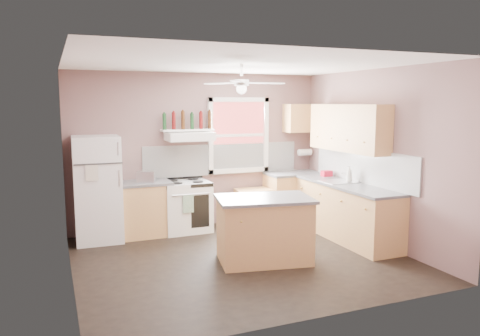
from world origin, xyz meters
name	(u,v)px	position (x,y,z in m)	size (l,w,h in m)	color
floor	(241,259)	(0.00, 0.00, 0.00)	(4.50, 4.50, 0.00)	black
ceiling	(242,64)	(0.00, 0.00, 2.70)	(4.50, 4.50, 0.00)	white
wall_back	(198,150)	(0.00, 2.02, 1.35)	(4.50, 0.05, 2.70)	#745653
wall_right	(377,157)	(2.27, 0.00, 1.35)	(0.05, 4.00, 2.70)	#745653
wall_left	(65,173)	(-2.27, 0.00, 1.35)	(0.05, 4.00, 2.70)	#745653
backsplash_back	(223,159)	(0.45, 1.99, 1.18)	(2.90, 0.03, 0.55)	white
backsplash_right	(362,166)	(2.23, 0.30, 1.18)	(0.03, 2.60, 0.55)	white
window_view	(238,135)	(0.75, 1.98, 1.60)	(1.00, 0.02, 1.20)	maroon
window_frame	(239,135)	(0.75, 1.96, 1.60)	(1.16, 0.07, 1.36)	white
refrigerator	(98,189)	(-1.77, 1.66, 0.84)	(0.71, 0.69, 1.67)	white
base_cabinet_left	(143,210)	(-1.06, 1.70, 0.43)	(0.90, 0.60, 0.86)	tan
counter_left	(142,183)	(-1.06, 1.70, 0.88)	(0.92, 0.62, 0.04)	#505053
toaster	(146,177)	(-1.01, 1.63, 0.99)	(0.28, 0.16, 0.18)	silver
stove	(186,206)	(-0.33, 1.70, 0.43)	(0.79, 0.64, 0.86)	white
range_hood	(190,136)	(-0.23, 1.75, 1.62)	(0.78, 0.50, 0.14)	white
bottle_shelf	(188,130)	(-0.23, 1.87, 1.72)	(0.90, 0.26, 0.03)	white
cart	(253,206)	(0.95, 1.75, 0.32)	(0.63, 0.42, 0.63)	tan
base_cabinet_corner	(293,197)	(1.75, 1.70, 0.43)	(1.00, 0.60, 0.86)	tan
base_cabinet_right	(346,212)	(1.95, 0.30, 0.43)	(0.60, 2.20, 0.86)	tan
counter_corner	(294,173)	(1.75, 1.70, 0.88)	(1.02, 0.62, 0.04)	#505053
counter_right	(346,185)	(1.94, 0.30, 0.88)	(0.62, 2.22, 0.04)	#505053
sink	(339,182)	(1.94, 0.50, 0.90)	(0.55, 0.45, 0.03)	silver
faucet	(348,177)	(2.10, 0.50, 0.97)	(0.03, 0.03, 0.14)	silver
upper_cabinet_right	(348,128)	(2.08, 0.50, 1.78)	(0.33, 1.80, 0.76)	tan
upper_cabinet_corner	(301,118)	(1.95, 1.83, 1.90)	(0.60, 0.33, 0.52)	tan
paper_towel	(305,152)	(2.07, 1.86, 1.25)	(0.12, 0.12, 0.26)	white
island	(264,231)	(0.26, -0.20, 0.43)	(1.22, 0.77, 0.86)	tan
island_top	(264,199)	(0.26, -0.20, 0.88)	(1.29, 0.84, 0.04)	#505053
ceiling_fan_hub	(242,83)	(0.00, 0.00, 2.45)	(0.20, 0.20, 0.08)	white
soap_bottle	(349,174)	(2.08, 0.42, 1.03)	(0.10, 0.10, 0.26)	silver
red_caddy	(327,173)	(2.07, 1.08, 0.95)	(0.18, 0.12, 0.10)	red
wine_bottles	(188,121)	(-0.22, 1.87, 1.88)	(0.86, 0.06, 0.31)	#143819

